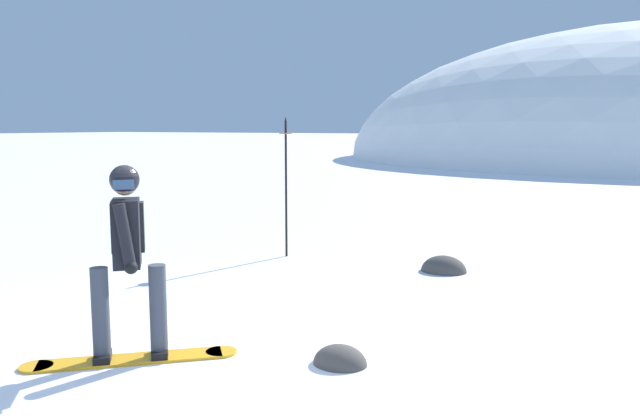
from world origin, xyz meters
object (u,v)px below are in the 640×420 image
(rock_small, at_px, (340,364))
(snowboarder_main, at_px, (128,257))
(piste_marker_near, at_px, (286,178))
(rock_mid, at_px, (444,271))

(rock_small, bearing_deg, snowboarder_main, -156.02)
(snowboarder_main, relative_size, piste_marker_near, 0.79)
(rock_mid, bearing_deg, piste_marker_near, -177.72)
(piste_marker_near, bearing_deg, rock_small, -53.86)
(piste_marker_near, bearing_deg, snowboarder_main, -76.50)
(piste_marker_near, height_order, rock_small, piste_marker_near)
(snowboarder_main, bearing_deg, rock_mid, 72.89)
(piste_marker_near, xyz_separation_m, rock_small, (2.76, -3.78, -1.24))
(snowboarder_main, bearing_deg, piste_marker_near, 103.50)
(rock_mid, bearing_deg, snowboarder_main, -107.11)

